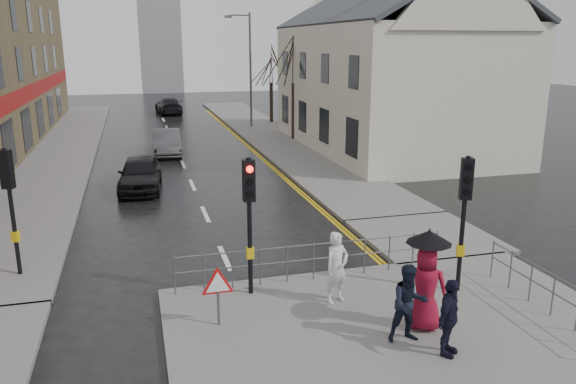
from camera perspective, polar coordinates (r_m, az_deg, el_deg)
ground at (r=13.92m, az=-4.43°, el=-11.12°), size 120.00×120.00×0.00m
near_pavement at (r=11.91m, az=13.97°, el=-16.01°), size 10.00×9.00×0.14m
left_pavement at (r=36.06m, az=-21.90°, el=4.24°), size 4.00×44.00×0.14m
right_pavement at (r=38.79m, az=-2.09°, el=6.00°), size 4.00×40.00×0.14m
pavement_bridge_right at (r=18.65m, az=13.74°, el=-4.39°), size 4.00×4.20×0.14m
building_right_cream at (r=33.52m, az=10.11°, el=12.47°), size 9.00×16.40×10.10m
church_tower at (r=74.45m, az=-13.00°, el=16.83°), size 5.00×5.00×18.00m
traffic_signal_near_left at (r=13.25m, az=-3.96°, el=-1.07°), size 0.28×0.27×3.40m
traffic_signal_near_right at (r=14.03m, az=17.52°, el=-0.83°), size 0.34×0.33×3.40m
traffic_signal_far_left at (r=16.06m, az=-26.46°, el=0.22°), size 0.34×0.33×3.40m
guard_railing_front at (r=14.56m, az=2.63°, el=-6.20°), size 7.14×0.04×1.00m
guard_railing_side at (r=14.00m, az=25.41°, el=-8.66°), size 0.04×4.54×1.00m
warning_sign at (r=12.29m, az=-7.15°, el=-9.53°), size 0.80×0.07×1.35m
street_lamp at (r=41.13m, az=-4.09°, el=12.97°), size 1.83×0.25×8.00m
tree_near at (r=35.68m, az=0.58°, el=13.40°), size 2.40×2.40×6.58m
tree_far at (r=43.56m, az=-1.74°, el=12.74°), size 2.40×2.40×5.64m
pedestrian_a at (r=13.32m, az=4.99°, el=-7.65°), size 0.73×0.60×1.73m
pedestrian_b at (r=11.89m, az=12.20°, el=-11.02°), size 0.86×0.70×1.66m
pedestrian_with_umbrella at (r=12.32m, az=13.88°, el=-8.45°), size 1.09×0.97×2.22m
pedestrian_d at (r=11.60m, az=16.03°, el=-12.18°), size 0.96×0.90×1.59m
car_parked at (r=24.66m, az=-14.79°, el=1.83°), size 2.04×4.34×1.44m
car_mid at (r=32.24m, az=-12.21°, el=4.96°), size 1.60×4.27×1.39m
car_far at (r=51.11m, az=-12.04°, el=8.56°), size 2.31×4.94×1.40m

